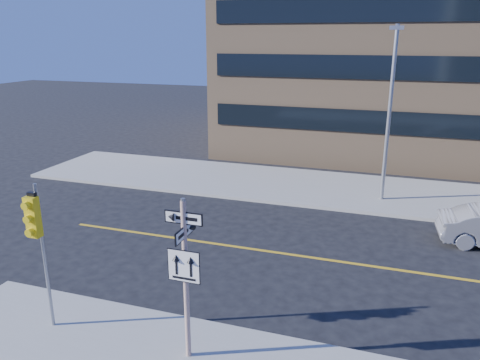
% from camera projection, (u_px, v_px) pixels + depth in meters
% --- Properties ---
extents(ground, '(120.00, 120.00, 0.00)m').
position_uv_depth(ground, '(224.00, 307.00, 13.75)').
color(ground, black).
rests_on(ground, ground).
extents(sign_pole, '(0.92, 0.92, 4.06)m').
position_uv_depth(sign_pole, '(185.00, 271.00, 10.75)').
color(sign_pole, silver).
rests_on(sign_pole, near_sidewalk).
extents(traffic_signal, '(0.32, 0.45, 4.00)m').
position_uv_depth(traffic_signal, '(36.00, 228.00, 11.66)').
color(traffic_signal, gray).
rests_on(traffic_signal, near_sidewalk).
extents(streetlight_a, '(0.55, 2.25, 8.00)m').
position_uv_depth(streetlight_a, '(390.00, 103.00, 20.90)').
color(streetlight_a, gray).
rests_on(streetlight_a, far_sidewalk).
extents(building_brick, '(18.00, 18.00, 18.00)m').
position_uv_depth(building_brick, '(371.00, 16.00, 33.18)').
color(building_brick, '#A4815B').
rests_on(building_brick, ground).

